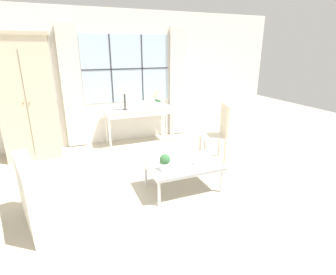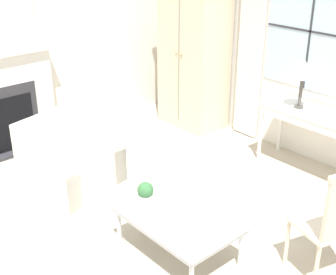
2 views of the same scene
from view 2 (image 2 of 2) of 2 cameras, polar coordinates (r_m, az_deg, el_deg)
name	(u,v)px [view 2 (image 2 of 2)]	position (r m, az deg, el deg)	size (l,w,h in m)	color
ground_plane	(131,265)	(4.33, -4.58, -15.19)	(14.00, 14.00, 0.00)	#B2A893
wall_back_windowed	(336,54)	(5.81, 19.75, 9.56)	(7.20, 0.14, 2.80)	silver
wall_left	(22,40)	(6.42, -17.42, 11.27)	(0.06, 7.20, 2.80)	silver
fireplace	(4,94)	(6.33, -19.41, 4.99)	(0.34, 1.37, 2.36)	#2D2D33
armoire	(194,48)	(6.76, 3.16, 10.80)	(1.02, 0.63, 2.29)	beige
console_table	(324,121)	(5.67, 18.45, 1.91)	(1.51, 0.50, 0.78)	white
table_lamp	(303,70)	(5.62, 16.18, 7.90)	(0.26, 0.26, 0.58)	#4C4742
armchair_upholstered	(70,163)	(5.43, -11.81, -3.10)	(1.00, 1.09, 0.83)	silver
side_chair_wooden	(334,218)	(4.05, 19.58, -9.26)	(0.55, 0.55, 1.08)	beige
coffee_table	(178,219)	(4.21, 1.20, -9.94)	(1.08, 0.70, 0.42)	silver
potted_plant_small	(146,194)	(4.27, -2.76, -6.86)	(0.15, 0.15, 0.23)	white
pillar_candle	(180,222)	(3.99, 1.47, -10.30)	(0.11, 0.11, 0.14)	silver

